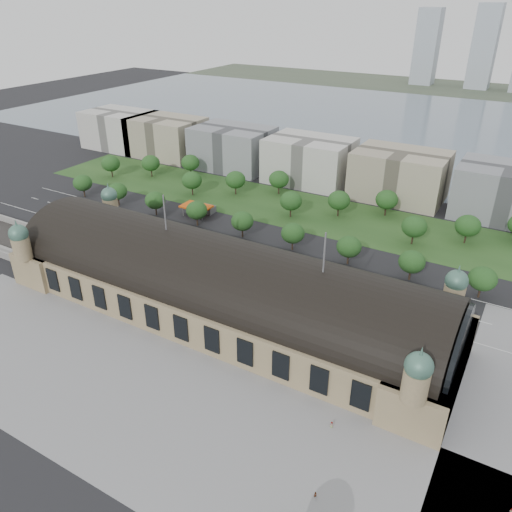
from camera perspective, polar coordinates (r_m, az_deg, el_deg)
The scene contains 55 objects.
ground at distance 165.84m, azimuth -4.11°, elevation -6.49°, with size 900.00×900.00×0.00m, color black.
station at distance 160.28m, azimuth -4.23°, elevation -3.46°, with size 150.00×48.40×44.30m.
track_cutting at distance 237.41m, azimuth -27.05°, elevation 1.65°, with size 70.00×24.00×3.10m.
plaza_south at distance 134.53m, azimuth -11.34°, elevation -16.78°, with size 190.00×48.00×0.12m, color gray.
road_slab at distance 202.54m, azimuth -2.81°, elevation 0.36°, with size 260.00×26.00×0.10m, color black.
grass_belt at distance 244.11m, azimuth 5.21°, elevation 5.24°, with size 300.00×45.00×0.10m, color #24471C.
petrol_station at distance 239.33m, azimuth -6.14°, elevation 5.48°, with size 14.00×13.00×5.05m.
lake at distance 427.89m, azimuth 19.43°, elevation 13.71°, with size 700.00×320.00×0.08m, color slate.
far_shore at distance 622.18m, azimuth 23.69°, elevation 17.02°, with size 700.00×120.00×0.14m, color #44513D.
far_tower_left at distance 637.67m, azimuth 18.93°, elevation 21.68°, with size 24.00×24.00×80.00m, color #9EA8B2.
far_tower_mid at distance 627.12m, azimuth 24.62°, elevation 20.90°, with size 24.00×24.00×85.00m, color #9EA8B2.
office_0 at distance 358.70m, azimuth -15.25°, elevation 13.79°, with size 45.00×32.00×24.00m, color beige.
office_1 at distance 332.18m, azimuth -10.17°, elevation 13.24°, with size 45.00×32.00×24.00m, color tan.
office_2 at distance 303.22m, azimuth -2.69°, elevation 12.25°, with size 45.00×32.00×24.00m, color gray.
office_3 at distance 280.25m, azimuth 6.11°, elevation 10.81°, with size 45.00×32.00×24.00m, color beige.
office_4 at distance 264.84m, azimuth 16.08°, elevation 8.86°, with size 45.00×32.00×24.00m, color tan.
office_5 at distance 258.34m, azimuth 26.78°, elevation 6.45°, with size 45.00×32.00×24.00m, color gray.
tree_row_0 at distance 272.44m, azimuth -19.20°, elevation 7.89°, with size 9.60×9.60×11.52m.
tree_row_1 at distance 255.43m, azimuth -15.57°, elevation 7.14°, with size 9.60×9.60×11.52m.
tree_row_2 at distance 239.63m, azimuth -11.45°, elevation 6.26°, with size 9.60×9.60×11.52m.
tree_row_3 at distance 225.27m, azimuth -6.80°, elevation 5.22°, with size 9.60×9.60×11.52m.
tree_row_4 at distance 212.67m, azimuth -1.58°, elevation 4.00°, with size 9.60×9.60×11.52m.
tree_row_5 at distance 202.14m, azimuth 4.23°, elevation 2.61°, with size 9.60×9.60×11.52m.
tree_row_6 at distance 194.02m, azimuth 10.58°, elevation 1.05°, with size 9.60×9.60×11.52m.
tree_row_7 at distance 188.62m, azimuth 17.39°, elevation -0.64°, with size 9.60×9.60×11.52m.
tree_row_8 at distance 186.19m, azimuth 24.48°, elevation -2.38°, with size 9.60×9.60×11.52m.
tree_belt_0 at distance 298.33m, azimuth -16.27°, elevation 10.12°, with size 10.40×10.40×12.48m.
tree_belt_1 at distance 293.67m, azimuth -11.95°, elevation 10.35°, with size 10.40×10.40×12.48m.
tree_belt_2 at distance 290.68m, azimuth -7.52°, elevation 10.54°, with size 10.40×10.40×12.48m.
tree_belt_3 at distance 261.57m, azimuth -7.34°, elevation 8.58°, with size 10.40×10.40×12.48m.
tree_belt_4 at distance 260.44m, azimuth -2.36°, elevation 8.70°, with size 10.40×10.40×12.48m.
tree_belt_5 at distance 261.25m, azimuth 2.63°, elevation 8.75°, with size 10.40×10.40×12.48m.
tree_belt_6 at distance 233.11m, azimuth 4.01°, elevation 6.31°, with size 10.40×10.40×12.48m.
tree_belt_7 at distance 236.46m, azimuth 9.46°, elevation 6.31°, with size 10.40×10.40×12.48m.
tree_belt_8 at distance 241.87m, azimuth 14.72°, elevation 6.25°, with size 10.40×10.40×12.48m.
tree_belt_9 at distance 216.24m, azimuth 17.64°, elevation 3.23°, with size 10.40×10.40×12.48m.
tree_belt_10 at distance 224.72m, azimuth 23.06°, elevation 3.21°, with size 10.40×10.40×12.48m.
traffic_car_0 at distance 248.95m, azimuth -20.19°, elevation 4.22°, with size 1.67×4.16×1.42m, color silver.
traffic_car_1 at distance 254.72m, azimuth -16.76°, elevation 5.31°, with size 1.68×4.83×1.59m, color gray.
traffic_car_2 at distance 216.11m, azimuth -9.53°, elevation 2.03°, with size 2.18×4.74×1.32m, color black.
traffic_car_5 at distance 183.08m, azimuth 13.66°, elevation -3.45°, with size 1.38×3.96×1.31m, color slate.
traffic_car_6 at distance 170.36m, azimuth 20.77°, elevation -7.20°, with size 2.16×4.68×1.30m, color silver.
parked_car_0 at distance 215.90m, azimuth -13.62°, elevation 1.60°, with size 1.50×4.30×1.42m, color black.
parked_car_1 at distance 205.08m, azimuth -11.69°, elevation 0.39°, with size 2.62×5.68×1.58m, color maroon.
parked_car_2 at distance 211.63m, azimuth -12.27°, elevation 1.18°, with size 1.84×4.53×1.32m, color #16213F.
parked_car_3 at distance 209.24m, azimuth -11.59°, elevation 0.97°, with size 1.80×4.48×1.52m, color #595B61.
parked_car_4 at distance 194.38m, azimuth -7.59°, elevation -0.88°, with size 1.55×4.44×1.46m, color silver.
parked_car_5 at distance 205.69m, azimuth -11.89°, elevation 0.44°, with size 2.45×5.31×1.47m, color gray.
parked_car_6 at distance 191.74m, azimuth -4.42°, elevation -1.13°, with size 2.05×5.05×1.47m, color black.
bus_west at distance 199.63m, azimuth -4.86°, elevation 0.44°, with size 3.04×13.00×3.62m, color #AF2A1C.
bus_mid at distance 178.87m, azimuth 6.62°, elevation -3.24°, with size 2.59×11.08×3.09m, color silver.
bus_east at distance 180.96m, azimuth 4.63°, elevation -2.74°, with size 2.61×11.16×3.11m, color beige.
pedestrian_0 at distance 128.54m, azimuth 8.63°, elevation -18.54°, with size 0.89×0.51×1.82m, color gray.
pedestrian_1 at distance 115.78m, azimuth 6.80°, elevation -25.48°, with size 0.59×0.39×1.62m, color gray.
pedestrian_5 at distance 123.80m, azimuth 27.16°, elevation -24.59°, with size 0.97×0.55×1.98m, color gray.
Camera 1 is at (79.01, -112.05, 93.31)m, focal length 35.00 mm.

